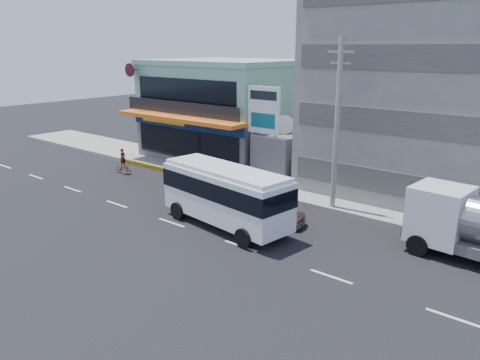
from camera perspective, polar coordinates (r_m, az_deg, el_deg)
name	(u,v)px	position (r m, az deg, el deg)	size (l,w,h in m)	color
ground	(172,223)	(26.48, -8.34, -5.17)	(120.00, 120.00, 0.00)	black
sidewalk	(334,197)	(30.69, 11.41, -2.04)	(70.00, 5.00, 0.30)	gray
shop_building	(227,112)	(40.67, -1.66, 8.25)	(12.40, 11.70, 8.00)	#4A494E
concrete_building	(454,87)	(32.66, 24.68, 10.21)	(16.00, 12.00, 14.00)	gray
gap_structure	(291,155)	(34.78, 6.26, 3.06)	(3.00, 6.00, 3.50)	#4A494E
satellite_dish	(284,132)	(33.60, 5.41, 5.80)	(1.50, 1.50, 0.15)	slate
billboard	(264,116)	(32.22, 2.92, 7.85)	(2.60, 0.18, 6.90)	gray
utility_pole_near	(337,126)	(27.25, 11.73, 6.51)	(1.60, 0.30, 10.00)	#999993
minibus	(225,192)	(25.03, -1.78, -1.47)	(8.17, 3.57, 3.31)	white
sedan	(270,212)	(25.92, 3.69, -3.91)	(1.60, 3.98, 1.35)	#A28B7B
motorcycle_rider	(124,166)	(37.01, -14.02, 1.72)	(1.61, 0.77, 1.98)	maroon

